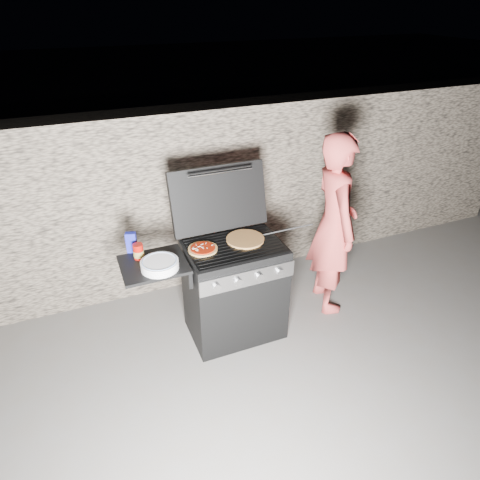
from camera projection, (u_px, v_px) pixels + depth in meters
name	position (u px, v px, depth m)	size (l,w,h in m)	color
ground	(235.00, 330.00, 3.96)	(50.00, 50.00, 0.00)	#63615F
stone_wall	(196.00, 197.00, 4.34)	(8.00, 0.35, 1.80)	gray
gas_grill	(208.00, 297.00, 3.65)	(1.34, 0.79, 0.91)	black
pizza_topped	(203.00, 249.00, 3.43)	(0.24, 0.24, 0.03)	#DDB570
pizza_plain	(245.00, 239.00, 3.57)	(0.32, 0.32, 0.02)	tan
sauce_jar	(138.00, 251.00, 3.32)	(0.08, 0.08, 0.12)	#940D07
blue_carton	(131.00, 242.00, 3.39)	(0.08, 0.05, 0.17)	#171D99
plate_stack	(160.00, 265.00, 3.20)	(0.28, 0.28, 0.07)	white
person	(334.00, 225.00, 3.90)	(0.63, 0.41, 1.73)	#CE4743
tongs	(286.00, 230.00, 3.63)	(0.01, 0.01, 0.47)	black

